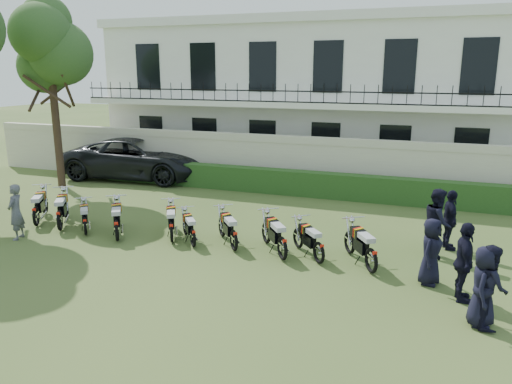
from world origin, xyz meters
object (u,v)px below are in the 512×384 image
Objects in this scene: tree_west_near at (50,47)px; motorcycle_6 at (234,235)px; officer_5 at (450,220)px; motorcycle_9 at (372,255)px; officer_1 at (489,286)px; suv at (139,158)px; motorcycle_5 at (193,233)px; officer_4 at (437,222)px; motorcycle_8 at (319,247)px; motorcycle_3 at (117,225)px; officer_0 at (484,286)px; motorcycle_7 at (282,243)px; motorcycle_1 at (59,215)px; officer_2 at (464,262)px; officer_3 at (431,251)px; motorcycle_0 at (35,211)px; motorcycle_2 at (85,222)px; inspector at (16,212)px; motorcycle_4 at (171,227)px.

tree_west_near is 12.36m from motorcycle_6.
tree_west_near is at bearing 66.96° from officer_5.
motorcycle_9 is 3.12m from officer_1.
motorcycle_6 is at bearing -138.37° from suv.
motorcycle_5 is at bearing 146.97° from motorcycle_6.
officer_4 reaches higher than motorcycle_6.
tree_west_near is at bearing 118.08° from motorcycle_8.
motorcycle_9 is (13.89, -4.97, -5.38)m from tree_west_near.
motorcycle_6 is at bearing -27.15° from motorcycle_3.
officer_0 is 3.93m from officer_4.
motorcycle_7 is 0.99× the size of officer_1.
motorcycle_1 reaches higher than motorcycle_7.
officer_2 is (-0.33, 1.03, 0.07)m from officer_0.
officer_2 reaches higher than motorcycle_7.
tree_west_near reaches higher than officer_5.
officer_3 is at bearing -41.01° from motorcycle_5.
tree_west_near is at bearing 74.68° from officer_4.
motorcycle_9 is (10.75, -0.13, -0.01)m from motorcycle_0.
officer_2 is (9.48, -0.64, 0.39)m from motorcycle_3.
officer_4 is at bearing -27.82° from motorcycle_2.
suv reaches higher than motorcycle_2.
motorcycle_5 is at bearing 62.89° from officer_1.
officer_4 reaches higher than motorcycle_2.
motorcycle_3 is 9.03m from suv.
officer_1 is at bearing -68.06° from motorcycle_8.
motorcycle_6 is 0.93× the size of motorcycle_7.
suv reaches higher than officer_4.
officer_5 is (-0.59, 4.41, 0.03)m from officer_0.
officer_5 is (0.33, 0.59, -0.07)m from officer_4.
officer_2 is (15.97, -5.79, -4.99)m from tree_west_near.
officer_1 reaches higher than motorcycle_1.
officer_0 reaches higher than motorcycle_9.
motorcycle_7 is 0.99× the size of inspector.
officer_3 is at bearing -34.00° from motorcycle_1.
tree_west_near reaches higher than motorcycle_3.
motorcycle_2 is 0.79× the size of motorcycle_9.
officer_2 is at bearing -172.32° from officer_4.
motorcycle_5 is 6.45m from officer_3.
officer_4 reaches higher than motorcycle_7.
motorcycle_4 is 7.52m from officer_4.
officer_5 reaches higher than motorcycle_3.
motorcycle_6 is 0.93× the size of officer_0.
motorcycle_4 is 8.62m from officer_1.
tree_west_near reaches higher than officer_2.
officer_3 is (-1.13, 1.71, -0.04)m from officer_1.
motorcycle_3 is 1.07× the size of officer_3.
motorcycle_4 is (1.57, 0.47, -0.03)m from motorcycle_3.
officer_3 reaches higher than motorcycle_1.
suv is at bearing 71.80° from motorcycle_1.
officer_5 is at bearing 22.17° from motorcycle_9.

